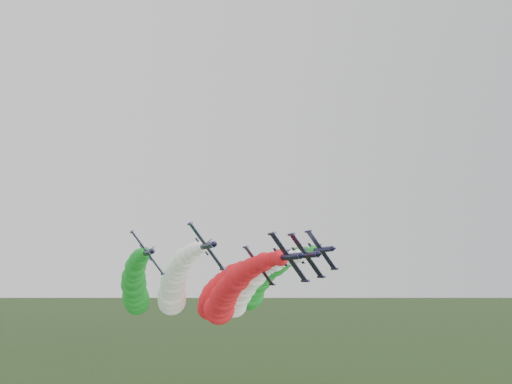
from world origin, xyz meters
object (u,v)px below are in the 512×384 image
Objects in this scene: jet_lead at (227,295)px; jet_trail at (215,296)px; jet_outer_right at (259,285)px; jet_outer_left at (135,289)px; jet_inner_right at (244,291)px; jet_inner_left at (174,287)px.

jet_trail is at bearing 81.63° from jet_lead.
jet_outer_right is 14.35m from jet_trail.
jet_lead is 29.11m from jet_outer_left.
jet_trail is at bearing 102.39° from jet_inner_right.
jet_lead is 1.00× the size of jet_inner_left.
jet_outer_right is at bearing -0.06° from jet_outer_left.
jet_outer_right is (29.35, 10.33, 0.12)m from jet_inner_left.
jet_outer_right reaches higher than jet_trail.
jet_trail is (-12.90, 5.33, -3.33)m from jet_outer_right.
jet_outer_left reaches higher than jet_lead.
jet_inner_left is 1.00× the size of jet_outer_right.
jet_inner_right is (20.19, -1.39, -1.29)m from jet_inner_left.
jet_inner_left is at bearing -160.60° from jet_outer_right.
jet_outer_right is (16.45, 18.73, 2.43)m from jet_lead.
jet_outer_right reaches higher than jet_inner_left.
jet_outer_left is at bearing 179.94° from jet_outer_right.
jet_inner_right is at bearing -3.95° from jet_inner_left.
jet_outer_right is at bearing 52.01° from jet_inner_right.
jet_inner_left reaches higher than jet_inner_right.
jet_inner_left is at bearing -48.15° from jet_outer_left.
jet_inner_right is at bearing 43.88° from jet_lead.
jet_inner_left is at bearing 176.05° from jet_inner_right.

